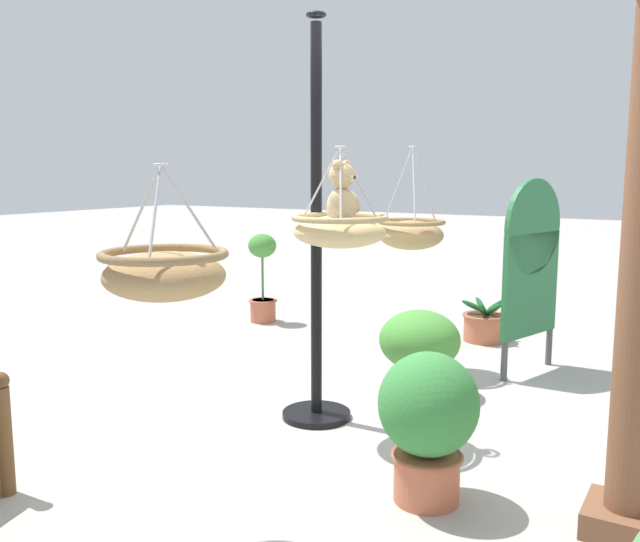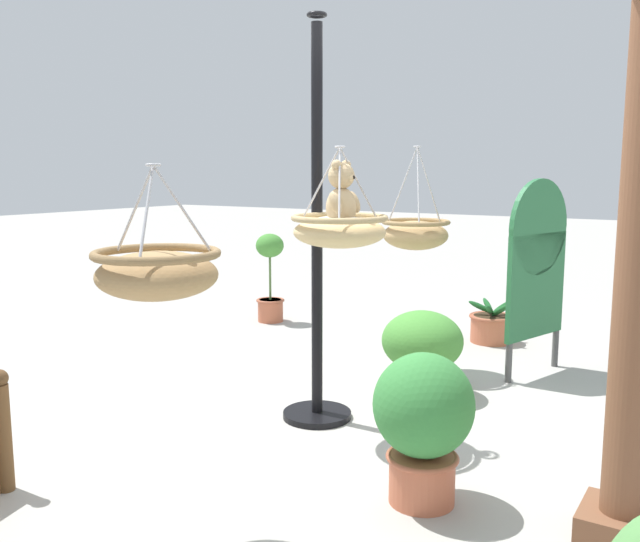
{
  "view_description": "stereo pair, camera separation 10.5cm",
  "coord_description": "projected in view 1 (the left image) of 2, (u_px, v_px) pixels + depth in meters",
  "views": [
    {
      "loc": [
        3.48,
        2.16,
        1.58
      ],
      "look_at": [
        0.02,
        0.1,
        0.98
      ],
      "focal_mm": 38.05,
      "sensor_mm": 36.0,
      "label": 1
    },
    {
      "loc": [
        3.42,
        2.25,
        1.58
      ],
      "look_at": [
        0.02,
        0.1,
        0.98
      ],
      "focal_mm": 38.05,
      "sensor_mm": 36.0,
      "label": 2
    }
  ],
  "objects": [
    {
      "name": "hanging_basket_left_high",
      "position": [
        411.0,
        233.0,
        5.29
      ],
      "size": [
        0.53,
        0.53,
        0.8
      ],
      "color": "tan"
    },
    {
      "name": "display_sign_board",
      "position": [
        532.0,
        260.0,
        5.22
      ],
      "size": [
        0.71,
        0.25,
        1.52
      ],
      "color": "#286B3D",
      "rests_on": "ground"
    },
    {
      "name": "potted_plant_conical_shrub",
      "position": [
        428.0,
        418.0,
        3.21
      ],
      "size": [
        0.48,
        0.48,
        0.73
      ],
      "color": "#BC6042",
      "rests_on": "ground"
    },
    {
      "name": "teddy_bear",
      "position": [
        343.0,
        199.0,
        3.9
      ],
      "size": [
        0.27,
        0.24,
        0.4
      ],
      "color": "tan"
    },
    {
      "name": "display_pole_central",
      "position": [
        317.0,
        298.0,
        4.26
      ],
      "size": [
        0.44,
        0.44,
        2.5
      ],
      "color": "black",
      "rests_on": "ground"
    },
    {
      "name": "potted_plant_fern_front",
      "position": [
        484.0,
        324.0,
        6.31
      ],
      "size": [
        0.43,
        0.43,
        0.4
      ],
      "color": "#BC6042",
      "rests_on": "ground"
    },
    {
      "name": "potted_plant_bushy_green",
      "position": [
        419.0,
        347.0,
        4.8
      ],
      "size": [
        0.57,
        0.57,
        0.6
      ],
      "color": "#AD563D",
      "rests_on": "ground"
    },
    {
      "name": "hanging_basket_right_low",
      "position": [
        164.0,
        272.0,
        2.76
      ],
      "size": [
        0.53,
        0.53,
        0.55
      ],
      "color": "#A37F51"
    },
    {
      "name": "potted_plant_tall_leafy",
      "position": [
        263.0,
        277.0,
        7.08
      ],
      "size": [
        0.3,
        0.3,
        0.93
      ],
      "color": "#BC6042",
      "rests_on": "ground"
    },
    {
      "name": "ground_plane",
      "position": [
        308.0,
        423.0,
        4.28
      ],
      "size": [
        40.0,
        40.0,
        0.0
      ],
      "primitive_type": "plane",
      "color": "#ADAAA3"
    },
    {
      "name": "hanging_basket_with_teddy",
      "position": [
        340.0,
        229.0,
        3.94
      ],
      "size": [
        0.57,
        0.57,
        0.59
      ],
      "color": "tan"
    }
  ]
}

